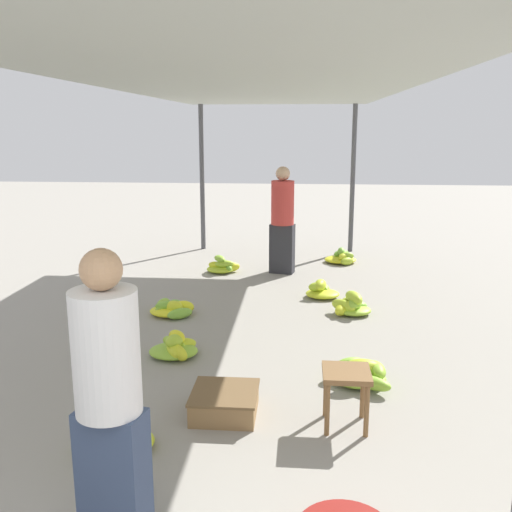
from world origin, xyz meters
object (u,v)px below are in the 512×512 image
at_px(banana_pile_right_0, 351,306).
at_px(banana_pile_right_1, 322,290).
at_px(stool, 346,382).
at_px(banana_pile_left_3, 117,441).
at_px(banana_pile_right_2, 342,258).
at_px(banana_pile_left_0, 223,267).
at_px(banana_pile_left_2, 172,309).
at_px(banana_pile_right_3, 359,374).
at_px(vendor_foreground, 109,396).
at_px(crate_near, 225,403).
at_px(banana_pile_left_1, 175,348).
at_px(shopper_walking_mid, 282,219).

height_order(banana_pile_right_0, banana_pile_right_1, banana_pile_right_0).
bearing_deg(stool, banana_pile_right_1, 91.27).
xyz_separation_m(banana_pile_left_3, banana_pile_right_2, (1.86, 5.55, 0.02)).
bearing_deg(banana_pile_left_0, banana_pile_left_3, -90.58).
height_order(banana_pile_left_0, banana_pile_right_0, banana_pile_right_0).
bearing_deg(banana_pile_left_2, banana_pile_right_3, -39.97).
bearing_deg(stool, banana_pile_left_3, -163.80).
relative_size(vendor_foreground, banana_pile_right_3, 2.73).
height_order(vendor_foreground, banana_pile_right_0, vendor_foreground).
xyz_separation_m(banana_pile_left_0, banana_pile_left_3, (-0.05, -4.79, -0.02)).
xyz_separation_m(banana_pile_left_2, banana_pile_right_3, (1.99, -1.66, 0.02)).
relative_size(banana_pile_left_0, banana_pile_left_3, 0.94).
bearing_deg(banana_pile_right_0, banana_pile_right_1, 115.68).
bearing_deg(stool, crate_near, 173.66).
distance_m(stool, crate_near, 0.93).
height_order(banana_pile_left_0, banana_pile_right_1, banana_pile_left_0).
xyz_separation_m(vendor_foreground, banana_pile_left_2, (-0.53, 3.64, -0.75)).
height_order(banana_pile_left_1, shopper_walking_mid, shopper_walking_mid).
height_order(vendor_foreground, banana_pile_left_3, vendor_foreground).
height_order(banana_pile_left_0, shopper_walking_mid, shopper_walking_mid).
height_order(banana_pile_right_1, shopper_walking_mid, shopper_walking_mid).
bearing_deg(shopper_walking_mid, banana_pile_right_3, -77.89).
distance_m(vendor_foreground, banana_pile_right_0, 4.18).
bearing_deg(vendor_foreground, crate_near, 73.97).
relative_size(banana_pile_right_1, banana_pile_right_3, 0.84).
bearing_deg(shopper_walking_mid, banana_pile_left_0, -175.36).
bearing_deg(shopper_walking_mid, banana_pile_left_3, -100.78).
height_order(vendor_foreground, banana_pile_right_3, vendor_foreground).
relative_size(banana_pile_left_2, banana_pile_left_3, 1.13).
bearing_deg(banana_pile_left_2, crate_near, -67.96).
bearing_deg(vendor_foreground, stool, 44.47).
bearing_deg(banana_pile_left_2, banana_pile_left_1, -75.82).
height_order(stool, banana_pile_left_1, stool).
distance_m(banana_pile_left_3, shopper_walking_mid, 5.00).
relative_size(stool, banana_pile_right_1, 0.90).
bearing_deg(stool, banana_pile_right_2, 86.54).
relative_size(banana_pile_left_0, banana_pile_right_2, 0.90).
relative_size(banana_pile_left_3, banana_pile_right_3, 0.95).
bearing_deg(banana_pile_right_1, shopper_walking_mid, 114.88).
distance_m(banana_pile_right_1, banana_pile_right_2, 1.92).
relative_size(vendor_foreground, banana_pile_right_2, 2.77).
bearing_deg(banana_pile_right_2, crate_near, -103.50).
relative_size(banana_pile_right_1, shopper_walking_mid, 0.31).
distance_m(banana_pile_left_0, banana_pile_right_0, 2.49).
height_order(banana_pile_right_0, banana_pile_right_2, banana_pile_right_0).
relative_size(banana_pile_left_3, shopper_walking_mid, 0.35).
height_order(stool, crate_near, stool).
xyz_separation_m(banana_pile_left_2, banana_pile_right_0, (2.06, 0.18, 0.03)).
distance_m(banana_pile_right_2, banana_pile_right_3, 4.39).
bearing_deg(banana_pile_left_3, banana_pile_right_0, 59.25).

